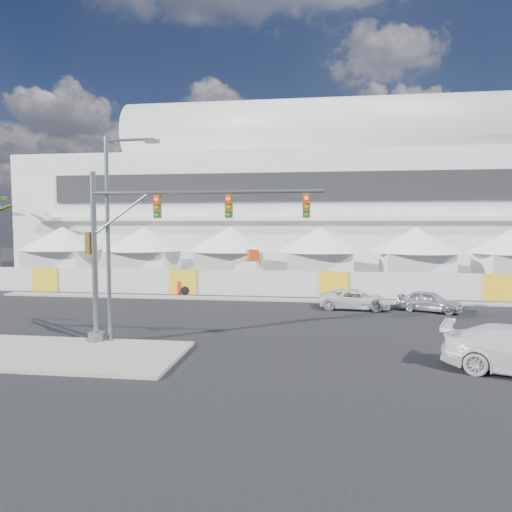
# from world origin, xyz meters

# --- Properties ---
(ground) EXTENTS (160.00, 160.00, 0.00)m
(ground) POSITION_xyz_m (0.00, 0.00, 0.00)
(ground) COLOR black
(ground) RESTS_ON ground
(median_island) EXTENTS (10.00, 5.00, 0.15)m
(median_island) POSITION_xyz_m (-6.00, -3.00, 0.07)
(median_island) COLOR gray
(median_island) RESTS_ON ground
(stadium) EXTENTS (80.00, 24.80, 21.98)m
(stadium) POSITION_xyz_m (8.71, 41.50, 9.45)
(stadium) COLOR silver
(stadium) RESTS_ON ground
(tent_row) EXTENTS (53.40, 8.40, 5.40)m
(tent_row) POSITION_xyz_m (0.50, 24.00, 3.15)
(tent_row) COLOR white
(tent_row) RESTS_ON ground
(hoarding_fence) EXTENTS (70.00, 0.25, 2.00)m
(hoarding_fence) POSITION_xyz_m (6.00, 14.50, 1.00)
(hoarding_fence) COLOR silver
(hoarding_fence) RESTS_ON ground
(sedan_silver) EXTENTS (3.04, 4.32, 1.36)m
(sedan_silver) POSITION_xyz_m (11.96, 9.49, 0.68)
(sedan_silver) COLOR silver
(sedan_silver) RESTS_ON ground
(pickup_curb) EXTENTS (2.58, 4.90, 1.31)m
(pickup_curb) POSITION_xyz_m (7.24, 9.75, 0.66)
(pickup_curb) COLOR silver
(pickup_curb) RESTS_ON ground
(traffic_mast) EXTENTS (11.00, 0.77, 7.95)m
(traffic_mast) POSITION_xyz_m (-3.40, -1.00, 4.58)
(traffic_mast) COLOR slate
(traffic_mast) RESTS_ON median_island
(streetlight_median) EXTENTS (2.66, 0.27, 9.60)m
(streetlight_median) POSITION_xyz_m (-4.78, -0.80, 5.66)
(streetlight_median) COLOR slate
(streetlight_median) RESTS_ON median_island
(boom_lift) EXTENTS (7.16, 2.74, 3.51)m
(boom_lift) POSITION_xyz_m (-4.40, 15.50, 0.94)
(boom_lift) COLOR #CA4313
(boom_lift) RESTS_ON ground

